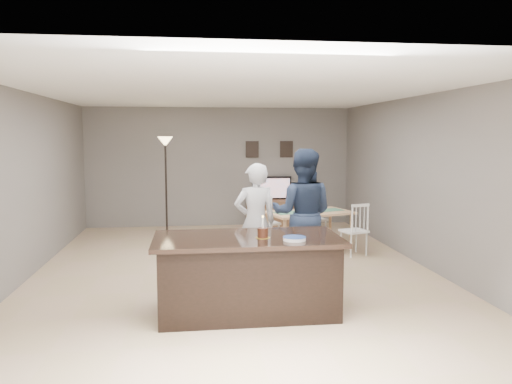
{
  "coord_description": "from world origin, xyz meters",
  "views": [
    {
      "loc": [
        -0.62,
        -7.42,
        2.06
      ],
      "look_at": [
        0.29,
        -0.3,
        1.25
      ],
      "focal_mm": 35.0,
      "sensor_mm": 36.0,
      "label": 1
    }
  ],
  "objects": [
    {
      "name": "floor",
      "position": [
        0.0,
        0.0,
        0.0
      ],
      "size": [
        8.0,
        8.0,
        0.0
      ],
      "primitive_type": "plane",
      "color": "tan",
      "rests_on": "ground"
    },
    {
      "name": "room_shell",
      "position": [
        0.0,
        0.0,
        1.68
      ],
      "size": [
        8.0,
        8.0,
        8.0
      ],
      "color": "slate",
      "rests_on": "floor"
    },
    {
      "name": "kitchen_island",
      "position": [
        0.0,
        -1.8,
        0.45
      ],
      "size": [
        2.15,
        1.1,
        0.9
      ],
      "color": "black",
      "rests_on": "floor"
    },
    {
      "name": "tv_console",
      "position": [
        1.2,
        3.77,
        0.3
      ],
      "size": [
        1.2,
        0.4,
        0.6
      ],
      "primitive_type": "cube",
      "color": "brown",
      "rests_on": "floor"
    },
    {
      "name": "television",
      "position": [
        1.2,
        3.84,
        0.86
      ],
      "size": [
        0.91,
        0.12,
        0.53
      ],
      "primitive_type": "imported",
      "rotation": [
        0.0,
        0.0,
        3.14
      ],
      "color": "black",
      "rests_on": "tv_console"
    },
    {
      "name": "tv_screen_glow",
      "position": [
        1.2,
        3.76,
        0.87
      ],
      "size": [
        0.78,
        0.0,
        0.78
      ],
      "primitive_type": "plane",
      "rotation": [
        1.57,
        0.0,
        3.14
      ],
      "color": "#F3541B",
      "rests_on": "tv_console"
    },
    {
      "name": "picture_frames",
      "position": [
        1.15,
        3.98,
        1.75
      ],
      "size": [
        1.1,
        0.02,
        0.38
      ],
      "color": "black",
      "rests_on": "room_shell"
    },
    {
      "name": "woman",
      "position": [
        0.26,
        -0.5,
        0.84
      ],
      "size": [
        0.67,
        0.49,
        1.68
      ],
      "primitive_type": "imported",
      "rotation": [
        0.0,
        0.0,
        3.29
      ],
      "color": "#B3B3B7",
      "rests_on": "floor"
    },
    {
      "name": "man",
      "position": [
        0.95,
        -0.45,
        0.94
      ],
      "size": [
        1.09,
        0.97,
        1.88
      ],
      "primitive_type": "imported",
      "rotation": [
        0.0,
        0.0,
        2.81
      ],
      "color": "#192237",
      "rests_on": "floor"
    },
    {
      "name": "birthday_cake",
      "position": [
        0.17,
        -1.88,
        0.96
      ],
      "size": [
        0.17,
        0.17,
        0.26
      ],
      "color": "gold",
      "rests_on": "kitchen_island"
    },
    {
      "name": "plate_stack",
      "position": [
        0.5,
        -2.06,
        0.92
      ],
      "size": [
        0.26,
        0.26,
        0.04
      ],
      "color": "white",
      "rests_on": "kitchen_island"
    },
    {
      "name": "dining_table",
      "position": [
        1.46,
        1.26,
        0.58
      ],
      "size": [
        1.85,
        2.03,
        0.91
      ],
      "rotation": [
        0.0,
        0.0,
        0.3
      ],
      "color": "tan",
      "rests_on": "floor"
    },
    {
      "name": "floor_lamp",
      "position": [
        -1.15,
        2.8,
        1.59
      ],
      "size": [
        0.31,
        0.31,
        2.04
      ],
      "color": "black",
      "rests_on": "floor"
    }
  ]
}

